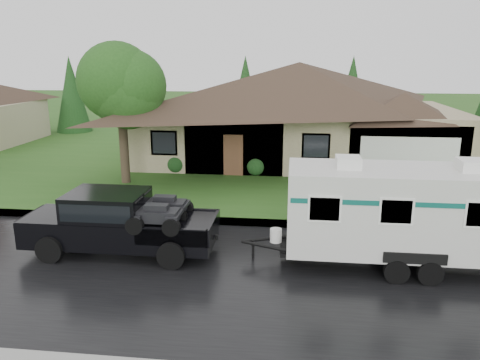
# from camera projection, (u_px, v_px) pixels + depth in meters

# --- Properties ---
(ground) EXTENTS (140.00, 140.00, 0.00)m
(ground) POSITION_uv_depth(u_px,v_px,m) (235.00, 248.00, 15.30)
(ground) COLOR #28541A
(ground) RESTS_ON ground
(road) EXTENTS (140.00, 8.00, 0.01)m
(road) POSITION_uv_depth(u_px,v_px,m) (227.00, 275.00, 13.38)
(road) COLOR black
(road) RESTS_ON ground
(curb) EXTENTS (140.00, 0.50, 0.15)m
(curb) POSITION_uv_depth(u_px,v_px,m) (243.00, 222.00, 17.44)
(curb) COLOR gray
(curb) RESTS_ON ground
(lawn) EXTENTS (140.00, 26.00, 0.15)m
(lawn) POSITION_uv_depth(u_px,v_px,m) (265.00, 154.00, 29.69)
(lawn) COLOR #28541A
(lawn) RESTS_ON ground
(house_main) EXTENTS (19.44, 10.80, 6.90)m
(house_main) POSITION_uv_depth(u_px,v_px,m) (303.00, 100.00, 27.41)
(house_main) COLOR gray
(house_main) RESTS_ON lawn
(tree_left_green) EXTENTS (3.84, 3.84, 6.36)m
(tree_left_green) POSITION_uv_depth(u_px,v_px,m) (120.00, 90.00, 21.59)
(tree_left_green) COLOR #382B1E
(tree_left_green) RESTS_ON lawn
(shrub_row) EXTENTS (13.60, 1.00, 1.00)m
(shrub_row) POSITION_uv_depth(u_px,v_px,m) (297.00, 166.00, 23.84)
(shrub_row) COLOR #143814
(shrub_row) RESTS_ON lawn
(pickup_truck) EXTENTS (5.93, 2.26, 1.98)m
(pickup_truck) POSITION_uv_depth(u_px,v_px,m) (117.00, 221.00, 14.70)
(pickup_truck) COLOR black
(pickup_truck) RESTS_ON ground
(travel_trailer) EXTENTS (7.32, 2.57, 3.28)m
(travel_trailer) POSITION_uv_depth(u_px,v_px,m) (408.00, 210.00, 13.53)
(travel_trailer) COLOR silver
(travel_trailer) RESTS_ON ground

